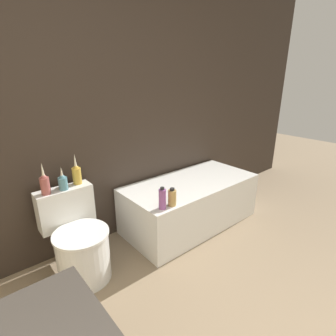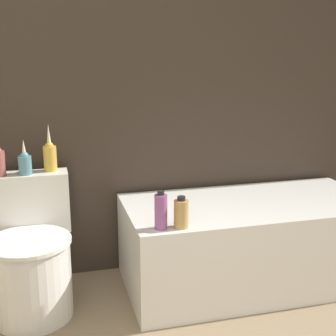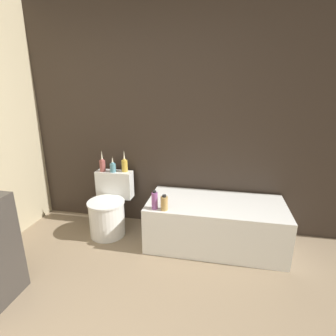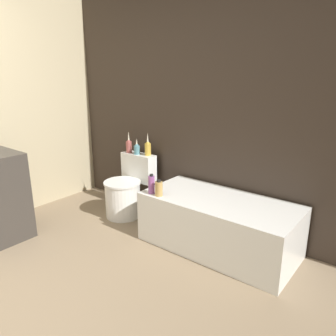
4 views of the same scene
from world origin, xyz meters
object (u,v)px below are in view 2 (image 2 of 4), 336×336
object	(u,v)px
toilet	(31,258)
vase_bronze	(50,155)
vase_silver	(25,162)
shampoo_bottle_short	(181,213)
shampoo_bottle_tall	(161,211)
bathtub	(250,242)

from	to	relation	value
toilet	vase_bronze	size ratio (longest dim) A/B	2.65
vase_silver	shampoo_bottle_short	distance (m)	0.89
shampoo_bottle_tall	shampoo_bottle_short	bearing A→B (deg)	-4.90
vase_bronze	shampoo_bottle_short	xyz separation A→B (m)	(0.60, -0.52, -0.21)
bathtub	vase_bronze	world-z (taller)	vase_bronze
shampoo_bottle_tall	shampoo_bottle_short	distance (m)	0.10
bathtub	shampoo_bottle_short	distance (m)	0.65
bathtub	vase_bronze	size ratio (longest dim) A/B	5.52
toilet	vase_bronze	world-z (taller)	vase_bronze
bathtub	vase_silver	world-z (taller)	vase_silver
bathtub	shampoo_bottle_tall	xyz separation A→B (m)	(-0.60, -0.27, 0.33)
toilet	vase_silver	bearing A→B (deg)	90.00
toilet	shampoo_bottle_tall	size ratio (longest dim) A/B	3.59
vase_silver	vase_bronze	bearing A→B (deg)	18.76
toilet	vase_bronze	distance (m)	0.56
vase_silver	shampoo_bottle_tall	world-z (taller)	vase_silver
vase_silver	shampoo_bottle_short	bearing A→B (deg)	-33.15
toilet	vase_silver	xyz separation A→B (m)	(0.00, 0.19, 0.47)
toilet	shampoo_bottle_short	world-z (taller)	toilet
toilet	vase_bronze	bearing A→B (deg)	60.49
vase_bronze	shampoo_bottle_tall	xyz separation A→B (m)	(0.50, -0.51, -0.19)
shampoo_bottle_short	shampoo_bottle_tall	bearing A→B (deg)	175.10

